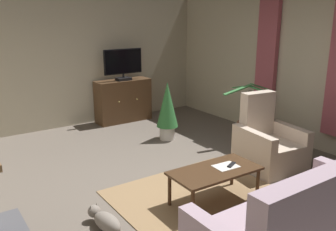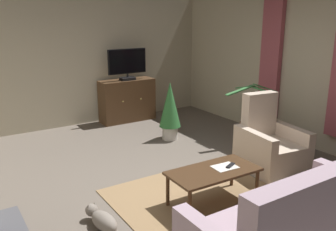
{
  "view_description": "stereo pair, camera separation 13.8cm",
  "coord_description": "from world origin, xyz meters",
  "px_view_note": "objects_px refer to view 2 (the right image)",
  "views": [
    {
      "loc": [
        -2.63,
        -3.74,
        2.26
      ],
      "look_at": [
        0.05,
        0.19,
        0.93
      ],
      "focal_mm": 38.83,
      "sensor_mm": 36.0,
      "label": 1
    },
    {
      "loc": [
        -2.52,
        -3.81,
        2.26
      ],
      "look_at": [
        0.05,
        0.19,
        0.93
      ],
      "focal_mm": 38.83,
      "sensor_mm": 36.0,
      "label": 2
    }
  ],
  "objects_px": {
    "sofa_floral": "(294,227)",
    "cat": "(102,220)",
    "coffee_table": "(213,174)",
    "tv_remote": "(230,166)",
    "armchair_in_far_corner": "(270,146)",
    "potted_plant_small_fern_corner": "(251,131)",
    "potted_plant_on_hearth_side": "(170,108)",
    "folded_newspaper": "(225,167)",
    "tv_cabinet": "(127,101)",
    "television": "(127,64)"
  },
  "relations": [
    {
      "from": "coffee_table",
      "to": "armchair_in_far_corner",
      "type": "bearing_deg",
      "value": 15.26
    },
    {
      "from": "television",
      "to": "armchair_in_far_corner",
      "type": "xyz_separation_m",
      "value": [
        0.65,
        -3.4,
        -0.92
      ]
    },
    {
      "from": "coffee_table",
      "to": "potted_plant_small_fern_corner",
      "type": "xyz_separation_m",
      "value": [
        1.92,
        1.28,
        -0.15
      ]
    },
    {
      "from": "cat",
      "to": "tv_remote",
      "type": "bearing_deg",
      "value": -8.93
    },
    {
      "from": "sofa_floral",
      "to": "cat",
      "type": "bearing_deg",
      "value": 132.73
    },
    {
      "from": "potted_plant_on_hearth_side",
      "to": "cat",
      "type": "bearing_deg",
      "value": -137.09
    },
    {
      "from": "tv_cabinet",
      "to": "armchair_in_far_corner",
      "type": "relative_size",
      "value": 1.07
    },
    {
      "from": "tv_remote",
      "to": "armchair_in_far_corner",
      "type": "distance_m",
      "value": 1.24
    },
    {
      "from": "tv_cabinet",
      "to": "potted_plant_small_fern_corner",
      "type": "distance_m",
      "value": 2.82
    },
    {
      "from": "sofa_floral",
      "to": "cat",
      "type": "distance_m",
      "value": 1.98
    },
    {
      "from": "sofa_floral",
      "to": "cat",
      "type": "xyz_separation_m",
      "value": [
        -1.33,
        1.45,
        -0.23
      ]
    },
    {
      "from": "tv_cabinet",
      "to": "sofa_floral",
      "type": "distance_m",
      "value": 5.12
    },
    {
      "from": "tv_cabinet",
      "to": "television",
      "type": "xyz_separation_m",
      "value": [
        0.0,
        -0.05,
        0.83
      ]
    },
    {
      "from": "potted_plant_on_hearth_side",
      "to": "coffee_table",
      "type": "bearing_deg",
      "value": -110.59
    },
    {
      "from": "coffee_table",
      "to": "sofa_floral",
      "type": "xyz_separation_m",
      "value": [
        -0.03,
        -1.22,
        -0.07
      ]
    },
    {
      "from": "tv_cabinet",
      "to": "sofa_floral",
      "type": "xyz_separation_m",
      "value": [
        -0.79,
        -5.06,
        -0.1
      ]
    },
    {
      "from": "folded_newspaper",
      "to": "potted_plant_small_fern_corner",
      "type": "height_order",
      "value": "potted_plant_small_fern_corner"
    },
    {
      "from": "potted_plant_on_hearth_side",
      "to": "cat",
      "type": "relative_size",
      "value": 1.46
    },
    {
      "from": "folded_newspaper",
      "to": "sofa_floral",
      "type": "relative_size",
      "value": 0.14
    },
    {
      "from": "tv_remote",
      "to": "folded_newspaper",
      "type": "height_order",
      "value": "tv_remote"
    },
    {
      "from": "sofa_floral",
      "to": "tv_cabinet",
      "type": "bearing_deg",
      "value": 81.17
    },
    {
      "from": "tv_cabinet",
      "to": "potted_plant_on_hearth_side",
      "type": "distance_m",
      "value": 1.56
    },
    {
      "from": "tv_cabinet",
      "to": "potted_plant_small_fern_corner",
      "type": "bearing_deg",
      "value": -65.58
    },
    {
      "from": "tv_remote",
      "to": "cat",
      "type": "distance_m",
      "value": 1.67
    },
    {
      "from": "armchair_in_far_corner",
      "to": "cat",
      "type": "height_order",
      "value": "armchair_in_far_corner"
    },
    {
      "from": "folded_newspaper",
      "to": "potted_plant_small_fern_corner",
      "type": "bearing_deg",
      "value": 39.96
    },
    {
      "from": "tv_cabinet",
      "to": "coffee_table",
      "type": "xyz_separation_m",
      "value": [
        -0.76,
        -3.84,
        -0.04
      ]
    },
    {
      "from": "potted_plant_small_fern_corner",
      "to": "cat",
      "type": "height_order",
      "value": "potted_plant_small_fern_corner"
    },
    {
      "from": "potted_plant_small_fern_corner",
      "to": "potted_plant_on_hearth_side",
      "type": "height_order",
      "value": "potted_plant_small_fern_corner"
    },
    {
      "from": "coffee_table",
      "to": "armchair_in_far_corner",
      "type": "distance_m",
      "value": 1.46
    },
    {
      "from": "armchair_in_far_corner",
      "to": "tv_remote",
      "type": "bearing_deg",
      "value": -160.53
    },
    {
      "from": "television",
      "to": "cat",
      "type": "relative_size",
      "value": 1.16
    },
    {
      "from": "potted_plant_small_fern_corner",
      "to": "potted_plant_on_hearth_side",
      "type": "relative_size",
      "value": 1.02
    },
    {
      "from": "coffee_table",
      "to": "cat",
      "type": "relative_size",
      "value": 1.52
    },
    {
      "from": "potted_plant_on_hearth_side",
      "to": "cat",
      "type": "xyz_separation_m",
      "value": [
        -2.22,
        -2.07,
        -0.49
      ]
    },
    {
      "from": "television",
      "to": "tv_remote",
      "type": "height_order",
      "value": "television"
    },
    {
      "from": "potted_plant_on_hearth_side",
      "to": "armchair_in_far_corner",
      "type": "bearing_deg",
      "value": -73.9
    },
    {
      "from": "coffee_table",
      "to": "sofa_floral",
      "type": "distance_m",
      "value": 1.22
    },
    {
      "from": "sofa_floral",
      "to": "coffee_table",
      "type": "bearing_deg",
      "value": 88.67
    },
    {
      "from": "tv_cabinet",
      "to": "coffee_table",
      "type": "relative_size",
      "value": 1.05
    },
    {
      "from": "tv_remote",
      "to": "armchair_in_far_corner",
      "type": "relative_size",
      "value": 0.15
    },
    {
      "from": "coffee_table",
      "to": "armchair_in_far_corner",
      "type": "height_order",
      "value": "armchair_in_far_corner"
    },
    {
      "from": "tv_remote",
      "to": "potted_plant_small_fern_corner",
      "type": "relative_size",
      "value": 0.15
    },
    {
      "from": "coffee_table",
      "to": "potted_plant_on_hearth_side",
      "type": "bearing_deg",
      "value": 69.41
    },
    {
      "from": "folded_newspaper",
      "to": "cat",
      "type": "distance_m",
      "value": 1.59
    },
    {
      "from": "potted_plant_small_fern_corner",
      "to": "potted_plant_on_hearth_side",
      "type": "bearing_deg",
      "value": 136.28
    },
    {
      "from": "coffee_table",
      "to": "armchair_in_far_corner",
      "type": "relative_size",
      "value": 1.02
    },
    {
      "from": "potted_plant_small_fern_corner",
      "to": "tv_remote",
      "type": "bearing_deg",
      "value": -142.04
    },
    {
      "from": "cat",
      "to": "potted_plant_small_fern_corner",
      "type": "bearing_deg",
      "value": 17.81
    },
    {
      "from": "television",
      "to": "armchair_in_far_corner",
      "type": "height_order",
      "value": "television"
    }
  ]
}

